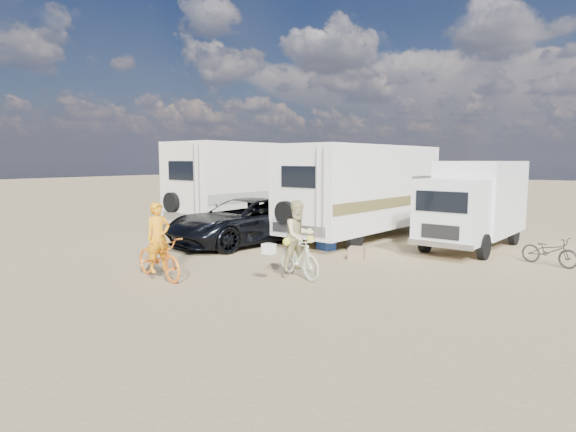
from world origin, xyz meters
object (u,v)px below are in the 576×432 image
Objects in this scene: bike_woman at (299,257)px; cooler at (326,243)px; crate at (357,253)px; bike_man at (159,258)px; box_truck at (473,205)px; bike_parked at (549,251)px; rider_woman at (299,243)px; dark_suv at (244,221)px; rider_man at (159,244)px; rv_main at (362,192)px; rv_left at (260,185)px.

bike_woman reaches higher than cooler.
bike_man is at bearing -120.64° from crate.
crate is (-2.27, -3.75, -1.25)m from box_truck.
rider_woman is at bearing 155.83° from bike_parked.
rider_man reaches higher than dark_suv.
rv_left reaches higher than rv_main.
rider_man is (-5.15, -8.61, -0.58)m from box_truck.
rv_left is at bearing 100.63° from bike_parked.
rv_left reaches higher than dark_suv.
rider_woman is at bearing -106.31° from box_truck.
dark_suv is 3.32× the size of rider_man.
bike_man is (-5.15, -8.61, -0.91)m from box_truck.
dark_suv is at bearing 77.84° from bike_woman.
crate is (1.69, -3.65, -1.53)m from rv_main.
rider_woman reaches higher than cooler.
rv_left is 5.11× the size of bike_woman.
bike_man is 0.33m from rider_man.
rider_man is at bearing -62.21° from dark_suv.
bike_woman reaches higher than bike_parked.
bike_man is at bearing -92.83° from rv_main.
cooler is at bearing 22.32° from dark_suv.
dark_suv is 4.49m from crate.
rider_man is at bearing 149.67° from rider_woman.
bike_man is 5.66m from crate.
bike_parked is at bearing -35.14° from rider_man.
rv_left is 9.87m from rider_man.
cooler is 1.70m from crate.
bike_parked is (7.59, 7.18, -0.44)m from rider_man.
rv_main is 4.54m from dark_suv.
cooler is (5.36, -3.33, -1.57)m from rv_left.
rv_left is 15.46× the size of cooler.
bike_man is 1.28× the size of bike_parked.
bike_man reaches higher than bike_parked.
rider_man is at bearing 0.00° from bike_man.
box_truck is at bearing -19.42° from rider_man.
rv_left is at bearing 35.38° from bike_man.
rv_main is 6.68m from rider_woman.
bike_parked is at bearing 26.17° from crate.
crate is (0.16, 2.80, -0.33)m from bike_woman.
rv_main is 0.86× the size of rv_left.
rider_woman is (-2.43, -6.55, -0.56)m from box_truck.
cooler is (1.38, 5.64, -0.30)m from bike_man.
rv_left is at bearing 179.98° from rv_main.
bike_man is 3.42m from bike_woman.
crate is (0.16, 2.80, -0.69)m from rider_woman.
rider_man is (-2.72, -2.07, 0.34)m from bike_woman.
bike_parked is at bearing -5.15° from rv_left.
rider_woman is (2.72, 2.07, 0.02)m from rider_man.
rv_main is 4.29× the size of rider_woman.
bike_woman is (4.29, -2.96, -0.28)m from dark_suv.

